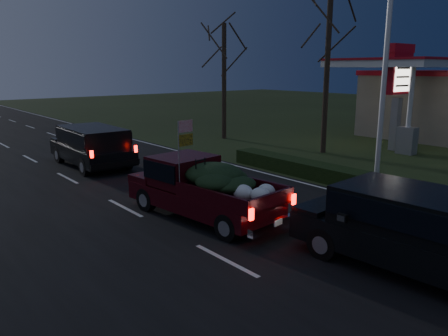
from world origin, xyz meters
TOP-DOWN VIEW (x-y plane):
  - ground at (0.00, 0.00)m, footprint 120.00×120.00m
  - road_asphalt at (0.00, 0.00)m, footprint 14.00×120.00m
  - hedge_row at (7.80, 3.00)m, footprint 1.00×10.00m
  - light_pole at (9.50, 2.00)m, footprint 0.50×0.90m
  - gas_price_pylon at (16.00, 4.99)m, footprint 2.00×0.41m
  - gas_station_building at (24.00, 6.00)m, footprint 10.00×7.00m
  - gas_canopy at (18.00, 6.00)m, footprint 7.10×6.10m
  - bare_tree_mid at (12.50, 7.00)m, footprint 3.60×3.60m
  - bare_tree_far at (11.50, 14.00)m, footprint 3.60×3.60m
  - pickup_truck at (1.44, 2.79)m, footprint 2.45×5.19m
  - lead_suv at (1.72, 11.41)m, footprint 2.26×5.12m
  - rear_suv at (2.86, -3.08)m, footprint 2.58×5.19m

SIDE VIEW (x-z plane):
  - ground at x=0.00m, z-range 0.00..0.00m
  - road_asphalt at x=0.00m, z-range 0.00..0.02m
  - hedge_row at x=7.80m, z-range 0.00..0.60m
  - pickup_truck at x=1.44m, z-range -0.33..2.30m
  - lead_suv at x=1.72m, z-range 0.37..1.83m
  - rear_suv at x=2.86m, z-range 0.37..1.83m
  - gas_station_building at x=24.00m, z-range 0.00..4.00m
  - gas_price_pylon at x=16.00m, z-range 0.98..6.56m
  - gas_canopy at x=18.00m, z-range 1.91..6.79m
  - bare_tree_far at x=11.50m, z-range 1.73..8.73m
  - light_pole at x=9.50m, z-range 0.90..10.06m
  - bare_tree_mid at x=12.50m, z-range 2.10..10.60m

